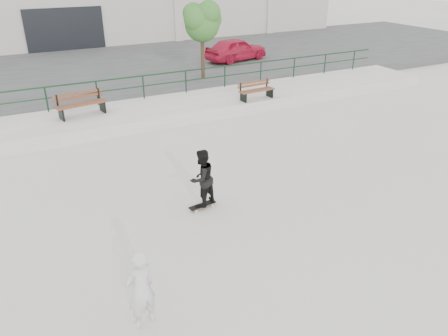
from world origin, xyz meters
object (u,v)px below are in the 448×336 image
bench_left (81,104)px  skateboard (202,205)px  standing_skater (202,178)px  seated_skater (141,289)px  tree (202,20)px  red_car (236,49)px  bench_right (256,90)px

bench_left → skateboard: bench_left is taller
bench_left → skateboard: bearing=-87.6°
bench_left → standing_skater: 7.96m
seated_skater → tree: bearing=-136.1°
tree → skateboard: size_ratio=4.74×
red_car → tree: bearing=117.8°
tree → red_car: bearing=39.8°
skateboard → standing_skater: (-0.00, 0.00, 0.81)m
skateboard → seated_skater: size_ratio=0.50×
tree → red_car: size_ratio=0.97×
bench_right → tree: 5.10m
seated_skater → red_car: bearing=-140.8°
tree → red_car: (3.54, 2.94, -2.18)m
red_car → seated_skater: size_ratio=2.47×
bench_left → skateboard: size_ratio=2.54×
seated_skater → skateboard: bearing=-146.8°
bench_left → red_car: red_car is taller
red_car → seated_skater: (-11.42, -17.19, -0.37)m
tree → bench_left: bearing=-154.7°
skateboard → seated_skater: 4.28m
bench_right → skateboard: (-5.64, -6.55, -0.81)m
bench_left → bench_right: size_ratio=1.20×
bench_right → red_car: bearing=63.8°
bench_left → bench_right: bench_left is taller
skateboard → tree: bearing=56.1°
bench_left → standing_skater: bearing=-87.6°
red_car → skateboard: red_car is taller
bench_left → standing_skater: (1.55, -7.80, -0.06)m
bench_right → skateboard: size_ratio=2.12×
standing_skater → seated_skater: 4.22m
red_car → standing_skater: red_car is taller
bench_left → red_car: (10.28, 6.13, 0.22)m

